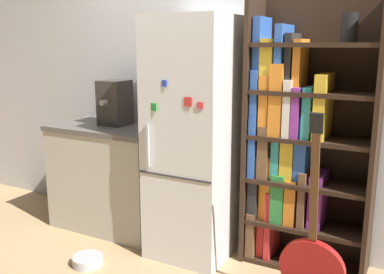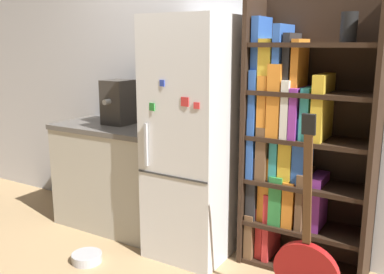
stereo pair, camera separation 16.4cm
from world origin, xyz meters
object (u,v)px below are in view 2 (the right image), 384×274
Objects in this scene: refrigerator at (196,138)px; bookshelf at (295,144)px; pet_bowl at (87,257)px; espresso_machine at (118,102)px.

bookshelf is at bearing 13.59° from refrigerator.
bookshelf is 8.45× the size of pet_bowl.
pet_bowl is at bearing -133.77° from refrigerator.
bookshelf is (0.69, 0.17, 0.01)m from refrigerator.
pet_bowl is at bearing -148.82° from bookshelf.
refrigerator reaches higher than espresso_machine.
espresso_machine is (-0.81, 0.09, 0.20)m from refrigerator.
refrigerator is 0.84m from espresso_machine.
bookshelf reaches higher than pet_bowl.
bookshelf is at bearing 31.18° from pet_bowl.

